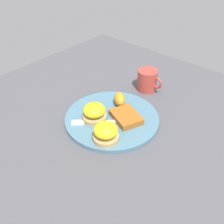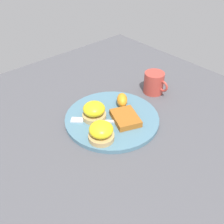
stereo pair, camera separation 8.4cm
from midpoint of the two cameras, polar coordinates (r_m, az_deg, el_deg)
The scene contains 8 objects.
ground_plane at distance 0.86m, azimuth -2.79°, elevation -1.90°, with size 1.10×1.10×0.00m, color #4C4C51.
plate at distance 0.86m, azimuth -2.81°, elevation -1.54°, with size 0.31×0.31×0.01m, color slate.
sandwich_benedict_left at distance 0.83m, azimuth -6.76°, elevation -0.20°, with size 0.08×0.08×0.06m.
sandwich_benedict_right at distance 0.76m, azimuth -4.56°, elevation -4.62°, with size 0.08×0.08×0.06m.
hashbrown_patty at distance 0.84m, azimuth 0.19°, elevation -1.19°, with size 0.10×0.08×0.02m, color #9E591D.
orange_wedge at distance 0.90m, azimuth -1.02°, elevation 2.65°, with size 0.06×0.04×0.04m, color orange.
fork at distance 0.83m, azimuth -5.96°, elevation -2.29°, with size 0.15×0.15×0.00m.
cup at distance 1.00m, azimuth 5.34°, elevation 6.81°, with size 0.10×0.07×0.08m.
Camera 1 is at (0.44, -0.51, 0.54)m, focal length 42.00 mm.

